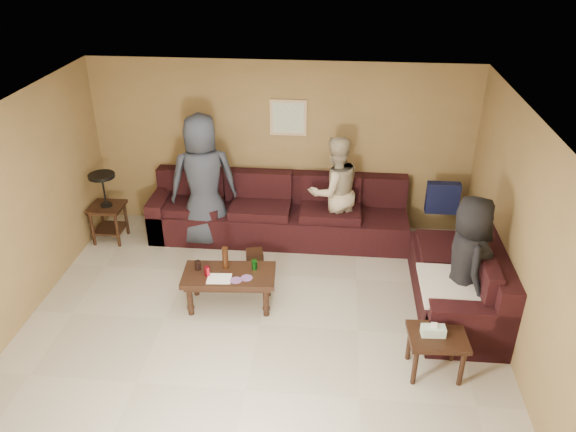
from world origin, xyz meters
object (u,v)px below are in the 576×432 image
Objects in this scene: side_table_right at (436,340)px; person_left at (203,181)px; person_middle at (334,191)px; person_right at (467,262)px; sectional_sofa at (334,238)px; waste_bin at (255,260)px; end_table_left at (107,206)px; coffee_table at (229,278)px.

person_left is (-2.93, 2.43, 0.54)m from side_table_right.
person_middle is 1.01× the size of person_right.
sectional_sofa is 2.43× the size of person_left.
person_left is at bearing 60.44° from person_right.
waste_bin is at bearing 140.55° from side_table_right.
end_table_left is 1.66× the size of side_table_right.
side_table_right reaches higher than waste_bin.
person_middle is (1.21, 1.64, 0.42)m from coffee_table.
end_table_left is 1.48m from person_left.
sectional_sofa is 1.97m from person_right.
person_middle is (3.24, 0.25, 0.26)m from end_table_left.
end_table_left is 4.93m from side_table_right.
end_table_left is 0.55× the size of person_left.
coffee_table is 0.59× the size of person_left.
person_right reaches higher than side_table_right.
end_table_left is 0.65× the size of person_middle.
coffee_table is 1.09× the size of end_table_left.
coffee_table is 2.75m from person_right.
person_middle is at bearing 4.44° from end_table_left.
person_left is 1.84m from person_middle.
side_table_right is 2.36× the size of waste_bin.
sectional_sofa reaches higher than coffee_table.
waste_bin is at bearing 11.94° from person_middle.
end_table_left is at bearing 151.87° from side_table_right.
side_table_right is 0.33× the size of person_left.
coffee_table is at bearing 95.63° from person_left.
coffee_table is at bearing -136.58° from sectional_sofa.
coffee_table is 4.26× the size of waste_bin.
person_middle reaches higher than sectional_sofa.
person_right is (2.72, -0.04, 0.41)m from coffee_table.
waste_bin is (0.19, 0.82, -0.26)m from coffee_table.
side_table_right is 2.83m from person_middle.
person_right is at bearing -16.75° from end_table_left.
person_middle is (1.03, 0.82, 0.67)m from waste_bin.
person_left is at bearing 140.29° from side_table_right.
person_left is 1.18× the size of person_middle.
end_table_left is 0.65× the size of person_right.
person_middle reaches higher than end_table_left.
person_middle is at bearing 53.57° from coffee_table.
coffee_table is 2.50m from side_table_right.
waste_bin is at bearing 77.23° from coffee_table.
person_right is (3.33, -1.54, -0.15)m from person_left.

